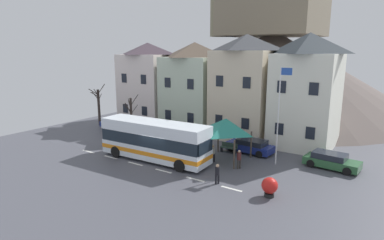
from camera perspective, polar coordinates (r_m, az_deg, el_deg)
ground_plane at (r=27.69m, az=-6.06°, el=-7.66°), size 40.00×60.00×0.07m
townhouse_00 at (r=42.34m, az=-7.65°, el=6.39°), size 6.41×5.42×10.24m
townhouse_01 at (r=38.62m, az=0.47°, el=5.93°), size 6.22×6.41×10.22m
townhouse_02 at (r=35.23m, az=9.36°, el=5.76°), size 5.96×6.04×10.96m
townhouse_03 at (r=33.24m, az=19.45°, el=4.83°), size 5.63×6.25×10.95m
hilltop_castle at (r=53.63m, az=13.74°, el=9.00°), size 43.02×43.02×20.34m
transit_bus at (r=28.05m, az=-6.62°, el=-3.67°), size 10.18×3.01×3.39m
bus_shelter at (r=27.80m, az=6.00°, el=-1.03°), size 3.60×3.60×3.67m
parked_car_00 at (r=35.88m, az=-6.21°, el=-1.81°), size 4.56×2.15×1.42m
parked_car_01 at (r=30.69m, az=10.16°, el=-4.49°), size 4.49×2.19×1.26m
parked_car_02 at (r=39.86m, az=-13.11°, el=-0.72°), size 4.68×2.23×1.29m
parked_car_03 at (r=28.59m, az=23.27°, el=-6.59°), size 4.35×2.21×1.26m
pedestrian_00 at (r=27.69m, az=3.73°, el=-5.79°), size 0.31×0.29×1.53m
pedestrian_01 at (r=23.33m, az=4.47°, el=-9.20°), size 0.31×0.31×1.49m
pedestrian_02 at (r=26.34m, az=8.28°, el=-6.58°), size 0.33×0.33×1.57m
public_bench at (r=30.49m, az=6.50°, el=-4.79°), size 1.62×0.48×0.87m
flagpole at (r=27.07m, az=15.11°, el=1.71°), size 0.95×0.10×8.06m
harbour_buoy at (r=21.98m, az=13.49°, el=-11.25°), size 1.06×1.06×1.31m
bare_tree_00 at (r=42.42m, az=-16.09°, el=2.39°), size 1.66×1.46×5.22m
bare_tree_01 at (r=37.02m, az=-10.67°, el=0.97°), size 1.69×1.85×4.43m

